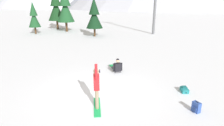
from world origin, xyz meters
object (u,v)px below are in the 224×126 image
(snowboarder_foreground, at_px, (97,87))
(pine_tree_broad, at_px, (65,7))
(backpack_blue, at_px, (196,107))
(pine_tree_short, at_px, (94,15))
(pine_tree_young, at_px, (56,7))
(snowboarder_midground, at_px, (117,67))
(backpack_teal, at_px, (184,90))
(pine_tree_slender, at_px, (34,17))

(snowboarder_foreground, distance_m, pine_tree_broad, 23.80)
(backpack_blue, distance_m, pine_tree_short, 19.54)
(pine_tree_young, xyz_separation_m, pine_tree_short, (8.18, -6.56, -0.92))
(snowboarder_midground, bearing_deg, backpack_teal, -33.67)
(backpack_teal, relative_size, pine_tree_slender, 0.12)
(snowboarder_foreground, xyz_separation_m, backpack_blue, (4.09, 0.19, -0.74))
(snowboarder_foreground, distance_m, backpack_blue, 4.16)
(pine_tree_short, bearing_deg, backpack_teal, -62.29)
(backpack_blue, xyz_separation_m, pine_tree_short, (-8.31, 17.51, 2.55))
(snowboarder_midground, relative_size, backpack_blue, 3.73)
(snowboarder_foreground, xyz_separation_m, backpack_teal, (4.04, 1.98, -0.82))
(snowboarder_midground, relative_size, pine_tree_slender, 0.39)
(pine_tree_young, xyz_separation_m, pine_tree_slender, (-0.92, -5.68, -1.19))
(pine_tree_short, height_order, pine_tree_slender, pine_tree_short)
(pine_tree_young, relative_size, pine_tree_short, 1.33)
(snowboarder_midground, xyz_separation_m, backpack_blue, (3.75, -4.26, -0.11))
(snowboarder_foreground, height_order, backpack_blue, snowboarder_foreground)
(snowboarder_midground, xyz_separation_m, pine_tree_slender, (-13.65, 14.13, 2.16))
(pine_tree_young, bearing_deg, snowboarder_foreground, -62.94)
(snowboarder_foreground, bearing_deg, pine_tree_young, 117.06)
(backpack_blue, height_order, pine_tree_young, pine_tree_young)
(snowboarder_midground, relative_size, pine_tree_broad, 0.26)
(snowboarder_midground, xyz_separation_m, pine_tree_short, (-4.56, 13.25, 2.44))
(pine_tree_young, xyz_separation_m, pine_tree_broad, (2.71, -2.69, 0.05))
(pine_tree_short, xyz_separation_m, pine_tree_broad, (-5.47, 3.87, 0.97))
(snowboarder_foreground, xyz_separation_m, pine_tree_young, (-12.39, 24.26, 2.73))
(backpack_teal, relative_size, pine_tree_broad, 0.08)
(pine_tree_young, bearing_deg, backpack_teal, -53.59)
(backpack_teal, bearing_deg, pine_tree_young, 126.41)
(backpack_teal, relative_size, pine_tree_young, 0.08)
(snowboarder_midground, bearing_deg, backpack_blue, -48.60)
(snowboarder_midground, distance_m, backpack_teal, 4.45)
(backpack_blue, distance_m, pine_tree_young, 29.38)
(backpack_teal, height_order, pine_tree_slender, pine_tree_slender)
(snowboarder_foreground, bearing_deg, backpack_teal, 26.15)
(snowboarder_foreground, bearing_deg, pine_tree_short, 103.41)
(pine_tree_broad, bearing_deg, backpack_teal, -54.98)
(backpack_teal, bearing_deg, pine_tree_short, 117.71)
(pine_tree_short, distance_m, pine_tree_broad, 6.77)
(snowboarder_midground, bearing_deg, pine_tree_short, 108.98)
(backpack_teal, bearing_deg, pine_tree_slender, 136.26)
(pine_tree_slender, bearing_deg, snowboarder_midground, -46.00)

